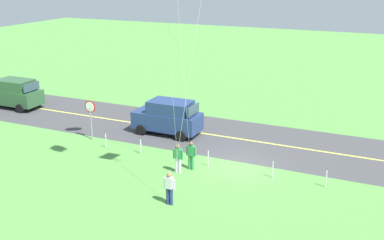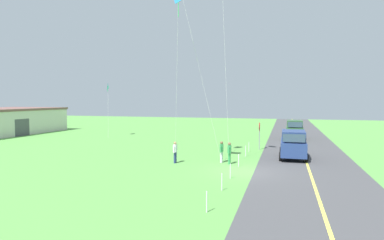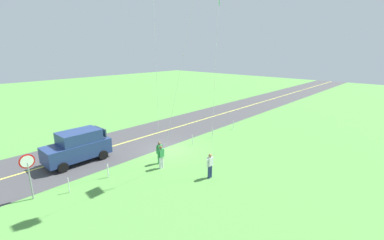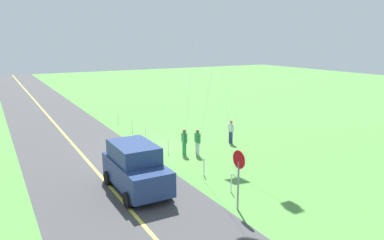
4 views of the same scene
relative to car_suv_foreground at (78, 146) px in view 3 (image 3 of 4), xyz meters
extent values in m
cube|color=#549342|center=(-5.78, 3.06, -1.20)|extent=(120.00, 120.00, 0.10)
cube|color=#424244|center=(-5.78, -0.94, -1.15)|extent=(120.00, 7.00, 0.00)
cube|color=#E5E04C|center=(-5.78, -0.94, -1.15)|extent=(120.00, 0.16, 0.00)
cube|color=navy|center=(0.08, 0.00, -0.26)|extent=(4.40, 1.90, 1.10)
cube|color=navy|center=(-0.17, 0.00, 0.69)|extent=(2.73, 1.75, 0.80)
cube|color=#334756|center=(0.91, 0.00, 0.69)|extent=(0.10, 1.62, 0.64)
cube|color=#334756|center=(-1.79, 0.00, 0.69)|extent=(0.10, 1.62, 0.60)
cylinder|color=black|center=(1.51, 0.95, -0.81)|extent=(0.68, 0.22, 0.68)
cylinder|color=black|center=(1.51, -0.95, -0.81)|extent=(0.68, 0.22, 0.68)
cylinder|color=black|center=(-1.35, 0.95, -0.81)|extent=(0.68, 0.22, 0.68)
cylinder|color=black|center=(-1.35, -0.95, -0.81)|extent=(0.68, 0.22, 0.68)
cylinder|color=gray|center=(3.91, 2.96, -0.10)|extent=(0.08, 0.08, 2.10)
cylinder|color=red|center=(3.91, 2.96, 1.02)|extent=(0.76, 0.04, 0.76)
cylinder|color=white|center=(3.91, 2.98, 1.02)|extent=(0.62, 0.01, 0.62)
cylinder|color=navy|center=(-4.46, 8.47, -0.74)|extent=(0.16, 0.16, 0.82)
cylinder|color=navy|center=(-4.28, 8.47, -0.74)|extent=(0.16, 0.16, 0.82)
cube|color=silver|center=(-4.37, 8.47, -0.05)|extent=(0.36, 0.22, 0.56)
cylinder|color=silver|center=(-4.61, 8.47, -0.10)|extent=(0.10, 0.10, 0.52)
cylinder|color=silver|center=(-4.13, 8.47, -0.10)|extent=(0.10, 0.10, 0.52)
sphere|color=#9E704C|center=(-4.37, 8.47, 0.34)|extent=(0.22, 0.22, 0.22)
cylinder|color=silver|center=(-3.32, 5.20, -0.74)|extent=(0.16, 0.16, 0.82)
cylinder|color=silver|center=(-3.14, 5.20, -0.74)|extent=(0.16, 0.16, 0.82)
cube|color=#338C4C|center=(-3.23, 5.20, -0.05)|extent=(0.36, 0.22, 0.56)
cylinder|color=#338C4C|center=(-3.47, 5.20, -0.10)|extent=(0.10, 0.10, 0.52)
cylinder|color=#338C4C|center=(-2.99, 5.20, -0.10)|extent=(0.10, 0.10, 0.52)
sphere|color=brown|center=(-3.23, 5.20, 0.34)|extent=(0.22, 0.22, 0.22)
cylinder|color=#338C4C|center=(-3.77, 4.53, -0.74)|extent=(0.16, 0.16, 0.82)
cylinder|color=#338C4C|center=(-3.59, 4.53, -0.74)|extent=(0.16, 0.16, 0.82)
cube|color=#338C4C|center=(-3.68, 4.53, -0.05)|extent=(0.36, 0.22, 0.56)
cylinder|color=#338C4C|center=(-3.92, 4.53, -0.10)|extent=(0.10, 0.10, 0.52)
cylinder|color=#338C4C|center=(-3.44, 4.53, -0.10)|extent=(0.10, 0.10, 0.52)
sphere|color=brown|center=(-3.68, 4.53, 0.34)|extent=(0.22, 0.22, 0.22)
cylinder|color=silver|center=(-5.17, 8.06, 4.77)|extent=(1.63, 0.83, 11.84)
cylinder|color=silver|center=(-3.64, 6.86, 6.03)|extent=(0.85, 3.35, 14.38)
cylinder|color=silver|center=(-3.28, 4.95, 6.25)|extent=(0.80, 0.85, 14.81)
cylinder|color=silver|center=(-14.05, 3.76, -0.70)|extent=(0.05, 0.05, 0.90)
cylinder|color=silver|center=(-10.66, 3.76, -0.70)|extent=(0.05, 0.05, 0.90)
cylinder|color=silver|center=(-7.96, 3.76, -0.70)|extent=(0.05, 0.05, 0.90)
cylinder|color=silver|center=(-4.35, 3.76, -0.70)|extent=(0.05, 0.05, 0.90)
cylinder|color=silver|center=(-0.11, 3.76, -0.70)|extent=(0.05, 0.05, 0.90)
cylinder|color=silver|center=(-0.08, 3.76, -0.70)|extent=(0.05, 0.05, 0.90)
cylinder|color=silver|center=(2.32, 3.76, -0.70)|extent=(0.05, 0.05, 0.90)
camera|label=1|loc=(-13.01, 25.25, 9.20)|focal=42.93mm
camera|label=2|loc=(-27.10, 0.66, 3.57)|focal=30.55mm
camera|label=3|loc=(7.39, 17.67, 6.59)|focal=24.47mm
camera|label=4|loc=(15.18, -5.57, 5.74)|focal=34.19mm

